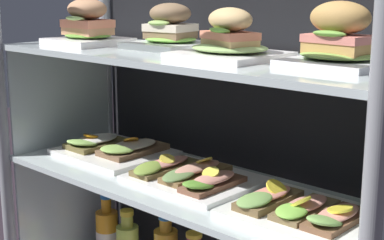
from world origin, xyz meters
TOP-DOWN VIEW (x-y plane):
  - case_frame at (0.00, 0.11)m, footprint 1.12×0.41m
  - shelf_lower_glass at (0.00, 0.00)m, footprint 1.07×0.35m
  - riser_upper_tier at (0.00, 0.00)m, footprint 1.05×0.34m
  - shelf_upper_glass at (0.00, 0.00)m, footprint 1.07×0.35m
  - plated_roll_sandwich_mid_right at (-0.35, -0.02)m, footprint 0.18×0.18m
  - plated_roll_sandwich_near_left_corner at (-0.12, 0.05)m, footprint 0.18×0.18m
  - plated_roll_sandwich_right_of_center at (0.12, -0.01)m, footprint 0.21×0.21m
  - plated_roll_sandwich_far_left at (0.35, 0.04)m, footprint 0.19×0.19m
  - open_sandwich_tray_far_left at (-0.32, 0.02)m, footprint 0.29×0.24m
  - open_sandwich_tray_near_right_corner at (-0.00, -0.00)m, footprint 0.29×0.24m
  - open_sandwich_tray_far_right at (0.32, -0.02)m, footprint 0.29×0.24m
  - juice_bottle_back_right at (-0.41, 0.07)m, footprint 0.07×0.07m

SIDE VIEW (x-z plane):
  - juice_bottle_back_right at x=-0.41m, z-range 0.02..0.25m
  - shelf_lower_glass at x=0.00m, z-range 0.40..0.42m
  - open_sandwich_tray_near_right_corner at x=0.00m, z-range 0.41..0.47m
  - open_sandwich_tray_far_right at x=0.32m, z-range 0.41..0.47m
  - open_sandwich_tray_far_left at x=-0.32m, z-range 0.41..0.47m
  - case_frame at x=0.00m, z-range 0.04..1.02m
  - riser_upper_tier at x=0.00m, z-range 0.42..0.71m
  - shelf_upper_glass at x=0.00m, z-range 0.71..0.73m
  - plated_roll_sandwich_right_of_center at x=0.12m, z-range 0.71..0.82m
  - plated_roll_sandwich_near_left_corner at x=-0.12m, z-range 0.71..0.83m
  - plated_roll_sandwich_mid_right at x=-0.35m, z-range 0.72..0.83m
  - plated_roll_sandwich_far_left at x=0.35m, z-range 0.71..0.84m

